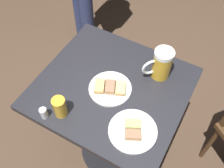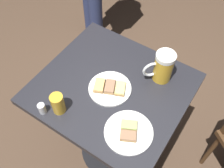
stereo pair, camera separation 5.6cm
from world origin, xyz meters
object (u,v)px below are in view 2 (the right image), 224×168
Objects in this scene: plate_near at (110,88)px; salt_shaker at (42,109)px; plate_far at (129,132)px; beer_mug at (163,67)px; beer_glass_small at (58,104)px.

plate_near is 0.33m from salt_shaker.
plate_far is (0.15, 0.20, -0.00)m from plate_near.
beer_mug reaches higher than plate_far.
salt_shaker is at bearing -36.84° from beer_mug.
beer_glass_small is at bearing 131.66° from salt_shaker.
plate_near is at bearing 146.19° from salt_shaker.
salt_shaker reaches higher than plate_near.
beer_mug is 0.60m from salt_shaker.
beer_glass_small reaches higher than plate_near.
beer_glass_small is (0.23, -0.13, 0.04)m from plate_near.
beer_glass_small reaches higher than salt_shaker.
plate_near is 0.27m from beer_mug.
salt_shaker reaches higher than plate_far.
beer_mug is (-0.20, 0.17, 0.07)m from plate_near.
salt_shaker is (0.05, -0.06, -0.02)m from beer_glass_small.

